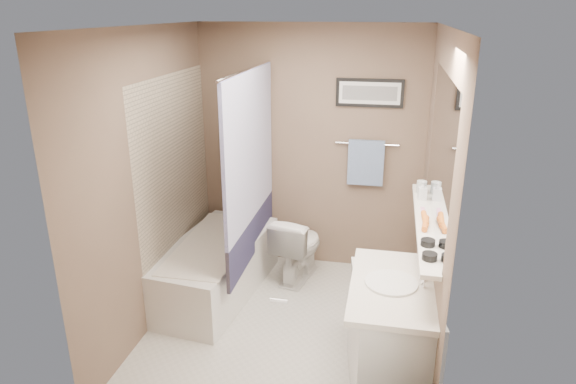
% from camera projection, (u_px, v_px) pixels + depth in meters
% --- Properties ---
extents(ground, '(2.50, 2.50, 0.00)m').
position_uv_depth(ground, '(284.00, 327.00, 4.29)').
color(ground, '#BCB9AE').
rests_on(ground, ground).
extents(ceiling, '(2.20, 2.50, 0.04)m').
position_uv_depth(ceiling, '(284.00, 29.00, 3.49)').
color(ceiling, white).
rests_on(ceiling, wall_back).
extents(wall_back, '(2.20, 0.04, 2.40)m').
position_uv_depth(wall_back, '(310.00, 151.00, 5.02)').
color(wall_back, brown).
rests_on(wall_back, ground).
extents(wall_front, '(2.20, 0.04, 2.40)m').
position_uv_depth(wall_front, '(237.00, 268.00, 2.75)').
color(wall_front, brown).
rests_on(wall_front, ground).
extents(wall_left, '(0.04, 2.50, 2.40)m').
position_uv_depth(wall_left, '(152.00, 183.00, 4.09)').
color(wall_left, brown).
rests_on(wall_left, ground).
extents(wall_right, '(0.04, 2.50, 2.40)m').
position_uv_depth(wall_right, '(431.00, 202.00, 3.68)').
color(wall_right, brown).
rests_on(wall_right, ground).
extents(tile_surround, '(0.02, 1.55, 2.00)m').
position_uv_depth(tile_surround, '(177.00, 187.00, 4.62)').
color(tile_surround, tan).
rests_on(tile_surround, wall_left).
extents(curtain_rod, '(0.02, 1.55, 0.02)m').
position_uv_depth(curtain_rod, '(248.00, 69.00, 4.13)').
color(curtain_rod, silver).
rests_on(curtain_rod, wall_left).
extents(curtain_upper, '(0.03, 1.45, 1.28)m').
position_uv_depth(curtain_upper, '(250.00, 148.00, 4.35)').
color(curtain_upper, silver).
rests_on(curtain_upper, curtain_rod).
extents(curtain_lower, '(0.03, 1.45, 0.36)m').
position_uv_depth(curtain_lower, '(252.00, 236.00, 4.63)').
color(curtain_lower, '#272546').
rests_on(curtain_lower, curtain_rod).
extents(mirror, '(0.02, 1.60, 1.00)m').
position_uv_depth(mirror, '(440.00, 151.00, 3.40)').
color(mirror, silver).
rests_on(mirror, wall_right).
extents(shelf, '(0.12, 1.60, 0.03)m').
position_uv_depth(shelf, '(424.00, 223.00, 3.59)').
color(shelf, silver).
rests_on(shelf, wall_right).
extents(towel_bar, '(0.60, 0.02, 0.02)m').
position_uv_depth(towel_bar, '(367.00, 144.00, 4.87)').
color(towel_bar, silver).
rests_on(towel_bar, wall_back).
extents(towel, '(0.34, 0.05, 0.44)m').
position_uv_depth(towel, '(366.00, 163.00, 4.91)').
color(towel, '#96B4DB').
rests_on(towel, towel_bar).
extents(art_frame, '(0.62, 0.02, 0.26)m').
position_uv_depth(art_frame, '(370.00, 93.00, 4.72)').
color(art_frame, black).
rests_on(art_frame, wall_back).
extents(art_mat, '(0.56, 0.00, 0.20)m').
position_uv_depth(art_mat, '(370.00, 93.00, 4.71)').
color(art_mat, white).
rests_on(art_mat, art_frame).
extents(art_image, '(0.50, 0.00, 0.13)m').
position_uv_depth(art_image, '(370.00, 93.00, 4.71)').
color(art_image, '#595959').
rests_on(art_image, art_mat).
extents(door, '(0.80, 0.02, 2.00)m').
position_uv_depth(door, '(338.00, 313.00, 2.70)').
color(door, silver).
rests_on(door, wall_front).
extents(door_handle, '(0.10, 0.02, 0.02)m').
position_uv_depth(door_handle, '(279.00, 301.00, 2.81)').
color(door_handle, silver).
rests_on(door_handle, door).
extents(bathtub, '(0.88, 1.58, 0.50)m').
position_uv_depth(bathtub, '(215.00, 268.00, 4.74)').
color(bathtub, silver).
rests_on(bathtub, ground).
extents(tub_rim, '(0.56, 1.36, 0.02)m').
position_uv_depth(tub_rim, '(213.00, 244.00, 4.66)').
color(tub_rim, silver).
rests_on(tub_rim, bathtub).
extents(toilet, '(0.50, 0.72, 0.67)m').
position_uv_depth(toilet, '(298.00, 247.00, 4.98)').
color(toilet, white).
rests_on(toilet, ground).
extents(vanity, '(0.62, 0.96, 0.80)m').
position_uv_depth(vanity, '(390.00, 342.00, 3.45)').
color(vanity, silver).
rests_on(vanity, ground).
extents(countertop, '(0.54, 0.96, 0.04)m').
position_uv_depth(countertop, '(393.00, 287.00, 3.31)').
color(countertop, beige).
rests_on(countertop, vanity).
extents(sink_basin, '(0.34, 0.34, 0.01)m').
position_uv_depth(sink_basin, '(391.00, 283.00, 3.30)').
color(sink_basin, silver).
rests_on(sink_basin, countertop).
extents(faucet_spout, '(0.02, 0.02, 0.10)m').
position_uv_depth(faucet_spout, '(424.00, 280.00, 3.25)').
color(faucet_spout, white).
rests_on(faucet_spout, countertop).
extents(faucet_knob, '(0.05, 0.05, 0.05)m').
position_uv_depth(faucet_knob, '(423.00, 275.00, 3.35)').
color(faucet_knob, silver).
rests_on(faucet_knob, countertop).
extents(candle_bowl_near, '(0.09, 0.09, 0.04)m').
position_uv_depth(candle_bowl_near, '(430.00, 256.00, 3.02)').
color(candle_bowl_near, black).
rests_on(candle_bowl_near, shelf).
extents(candle_bowl_far, '(0.09, 0.09, 0.04)m').
position_uv_depth(candle_bowl_far, '(428.00, 243.00, 3.20)').
color(candle_bowl_far, black).
rests_on(candle_bowl_far, shelf).
extents(hair_brush_front, '(0.06, 0.22, 0.04)m').
position_uv_depth(hair_brush_front, '(425.00, 224.00, 3.48)').
color(hair_brush_front, orange).
rests_on(hair_brush_front, shelf).
extents(hair_brush_back, '(0.05, 0.22, 0.04)m').
position_uv_depth(hair_brush_back, '(425.00, 218.00, 3.56)').
color(hair_brush_back, orange).
rests_on(hair_brush_back, shelf).
extents(pink_comb, '(0.04, 0.16, 0.01)m').
position_uv_depth(pink_comb, '(423.00, 211.00, 3.74)').
color(pink_comb, pink).
rests_on(pink_comb, shelf).
extents(glass_jar, '(0.08, 0.08, 0.10)m').
position_uv_depth(glass_jar, '(422.00, 187.00, 4.11)').
color(glass_jar, silver).
rests_on(glass_jar, shelf).
extents(soap_bottle, '(0.07, 0.07, 0.14)m').
position_uv_depth(soap_bottle, '(423.00, 190.00, 3.97)').
color(soap_bottle, '#999999').
rests_on(soap_bottle, shelf).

